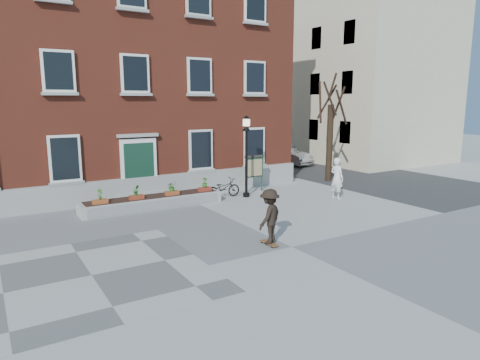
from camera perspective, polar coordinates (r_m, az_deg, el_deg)
ground at (r=13.95m, az=6.92°, el=-8.85°), size 100.00×100.00×0.00m
checker_patch at (r=12.38m, az=-19.18°, el=-11.92°), size 6.00×6.00×0.01m
bicycle at (r=20.60m, az=-2.27°, el=-1.09°), size 1.78×0.63×0.93m
parked_car at (r=31.40m, az=6.07°, el=3.32°), size 2.18×4.46×1.41m
bystander at (r=20.83m, az=12.79°, el=0.25°), size 0.53×0.76×1.97m
brick_building at (r=25.10m, az=-17.53°, el=13.92°), size 18.40×10.85×12.60m
planter_assembly at (r=19.03m, az=-11.47°, el=-2.76°), size 6.20×1.12×1.15m
bare_tree at (r=25.19m, az=11.90°, el=6.16°), size 1.83×1.83×6.16m
side_street at (r=39.96m, az=9.93°, el=13.84°), size 15.20×36.00×14.50m
lamp_post at (r=20.44m, az=0.85°, el=4.71°), size 0.40×0.40×3.93m
notice_board at (r=21.85m, az=1.93°, el=1.71°), size 1.10×0.16×1.87m
skateboarder at (r=13.79m, az=3.96°, el=-4.85°), size 1.33×1.13×1.85m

